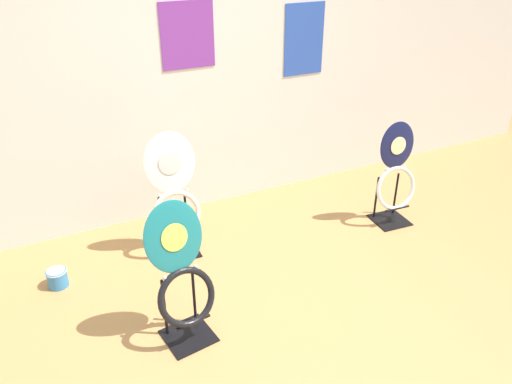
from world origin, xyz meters
TOP-DOWN VIEW (x-y plane):
  - ground_plane at (0.00, 0.00)m, footprint 14.00×14.00m
  - wall_back at (0.00, 2.03)m, footprint 8.00×0.07m
  - toilet_seat_display_navy_moon at (1.40, 1.04)m, footprint 0.38×0.30m
  - toilet_seat_display_white_plain at (-0.34, 1.40)m, footprint 0.38×0.29m
  - toilet_seat_display_teal_sax at (-0.58, 0.53)m, footprint 0.38×0.33m
  - paint_can at (-1.22, 1.37)m, footprint 0.14×0.14m

SIDE VIEW (x-z plane):
  - ground_plane at x=0.00m, z-range 0.00..0.00m
  - paint_can at x=-1.22m, z-range 0.00..0.13m
  - toilet_seat_display_teal_sax at x=-0.58m, z-range -0.03..0.86m
  - toilet_seat_display_navy_moon at x=1.40m, z-range -0.01..0.86m
  - toilet_seat_display_white_plain at x=-0.34m, z-range -0.03..0.92m
  - wall_back at x=0.00m, z-range 0.00..2.60m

